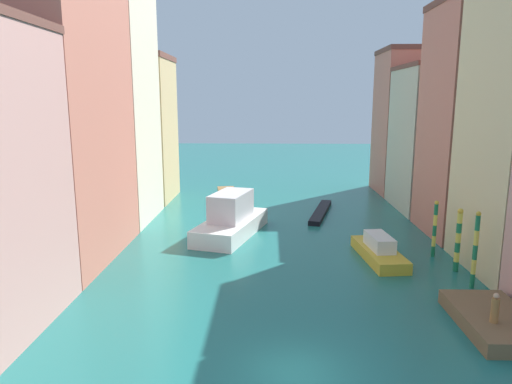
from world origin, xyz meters
The scene contains 16 objects.
ground_plane centered at (0.00, 24.50, 0.00)m, with size 154.00×154.00×0.00m, color #1E6B66.
building_left_1 centered at (-15.16, 13.81, 10.58)m, with size 7.08×12.06×21.13m.
building_left_2 centered at (-15.16, 24.35, 10.59)m, with size 7.08×9.00×21.15m.
building_left_3 centered at (-15.16, 33.34, 7.73)m, with size 7.08×8.17×15.43m.
building_right_2 centered at (15.16, 20.40, 9.16)m, with size 7.08×7.99×18.30m.
building_right_3 centered at (15.16, 29.41, 7.05)m, with size 7.08×9.47×14.08m.
building_right_4 centered at (15.16, 38.28, 8.26)m, with size 7.08×7.95×16.51m.
waterfront_dock centered at (9.73, 4.11, 0.36)m, with size 3.30×5.76×0.72m.
person_on_dock centered at (9.24, 3.25, 1.37)m, with size 0.36×0.36×1.41m.
mooring_pole_0 centered at (10.72, 8.99, 2.33)m, with size 0.29×0.29×4.57m.
mooring_pole_1 centered at (10.85, 11.73, 2.10)m, with size 0.36×0.36×4.10m.
mooring_pole_2 centered at (10.37, 14.56, 2.04)m, with size 0.29×0.29×3.99m.
vaporetto_white centered at (-4.11, 19.47, 1.29)m, with size 5.81×9.66×3.50m.
gondola_black centered at (3.89, 26.72, 0.22)m, with size 3.15×9.16×0.43m.
motorboat_0 centered at (6.46, 13.88, 0.61)m, with size 2.78×6.60×1.71m.
motorboat_1 centered at (-5.58, 33.19, 0.40)m, with size 3.12×7.73×0.80m.
Camera 1 is at (-1.08, -16.82, 10.68)m, focal length 32.70 mm.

